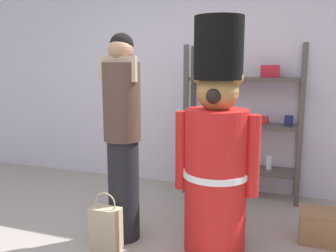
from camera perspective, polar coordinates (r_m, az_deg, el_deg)
The scene contains 6 objects.
back_wall at distance 4.39m, azimuth 3.67°, elevation 7.36°, with size 6.40×0.12×2.60m, color silver.
merchandise_shelf at distance 4.08m, azimuth 11.91°, elevation 0.87°, with size 1.28×0.35×1.70m.
teddy_bear_guard at distance 2.82m, azimuth 7.70°, elevation -4.14°, with size 0.67×0.51×1.83m.
person_shopper at distance 2.98m, azimuth -7.27°, elevation -1.35°, with size 0.32×0.31×1.73m.
shopping_bag at distance 3.03m, azimuth -9.87°, elevation -15.75°, with size 0.24×0.13×0.49m.
display_crate at distance 3.39m, azimuth 23.49°, elevation -14.51°, with size 0.39×0.29×0.27m.
Camera 1 is at (1.21, -2.02, 1.48)m, focal length 38.19 mm.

